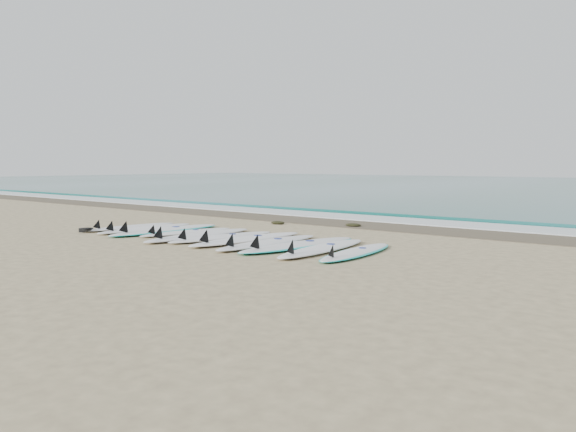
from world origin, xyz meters
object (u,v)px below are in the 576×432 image
Objects in this scene: surfboard_5 at (220,237)px; surfboard_0 at (129,227)px; surfboard_10 at (355,252)px; leash_coil at (86,230)px.

surfboard_0 is at bearing -171.07° from surfboard_5.
surfboard_10 is (3.20, 0.09, -0.01)m from surfboard_5.
surfboard_10 is 5.32× the size of leash_coil.
surfboard_5 is at bearing 176.18° from surfboard_10.
surfboard_0 reaches higher than leash_coil.
surfboard_0 is at bearing 76.42° from leash_coil.
leash_coil is at bearing -99.26° from surfboard_0.
surfboard_5 is (3.06, 0.02, 0.00)m from surfboard_0.
surfboard_10 is at bearing 5.32° from surfboard_0.
surfboard_0 is 5.25× the size of leash_coil.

